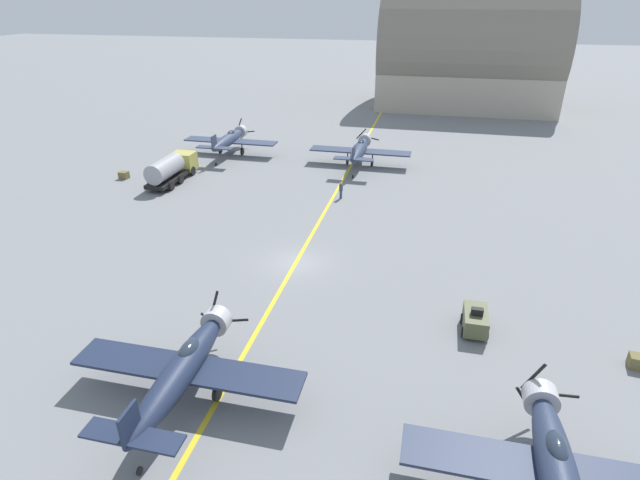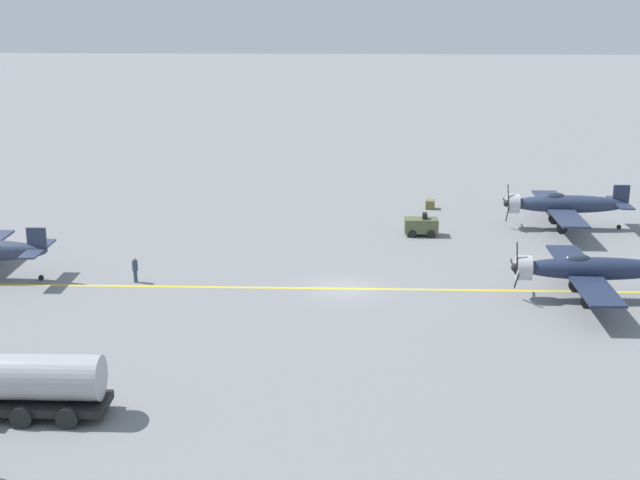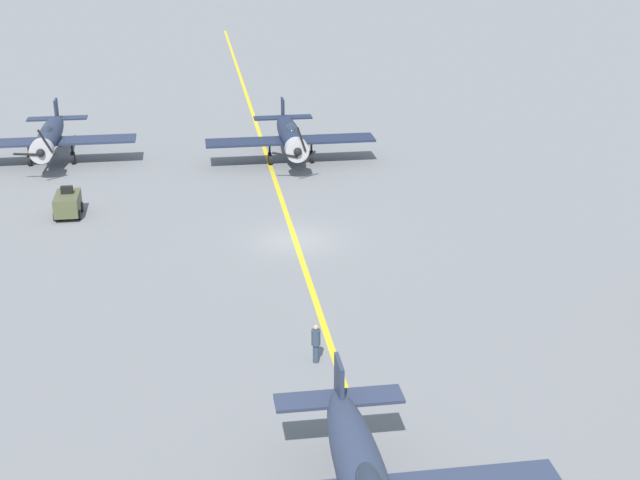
% 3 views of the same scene
% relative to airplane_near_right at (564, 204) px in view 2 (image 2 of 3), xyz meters
% --- Properties ---
extents(ground_plane, '(400.00, 400.00, 0.00)m').
position_rel_airplane_near_right_xyz_m(ground_plane, '(-15.40, 17.42, -2.01)').
color(ground_plane, slate).
extents(taxiway_stripe, '(0.30, 160.00, 0.01)m').
position_rel_airplane_near_right_xyz_m(taxiway_stripe, '(-15.40, 17.42, -2.01)').
color(taxiway_stripe, yellow).
rests_on(taxiway_stripe, ground).
extents(airplane_near_right, '(12.00, 9.98, 3.65)m').
position_rel_airplane_near_right_xyz_m(airplane_near_right, '(0.00, 0.00, 0.00)').
color(airplane_near_right, '#26314A').
rests_on(airplane_near_right, ground).
extents(airplane_near_center, '(12.00, 9.98, 3.74)m').
position_rel_airplane_near_right_xyz_m(airplane_near_center, '(-16.91, 2.25, 0.00)').
color(airplane_near_center, '#1E2942').
rests_on(airplane_near_center, ground).
extents(fuel_tanker, '(2.67, 8.00, 2.98)m').
position_rel_airplane_near_right_xyz_m(fuel_tanker, '(-33.58, 32.15, -0.50)').
color(fuel_tanker, black).
rests_on(fuel_tanker, ground).
extents(tow_tractor, '(1.57, 2.60, 1.79)m').
position_rel_airplane_near_right_xyz_m(tow_tractor, '(-2.39, 11.55, -1.22)').
color(tow_tractor, '#515638').
rests_on(tow_tractor, ground).
extents(ground_crew_walking, '(0.38, 0.38, 1.73)m').
position_rel_airplane_near_right_xyz_m(ground_crew_walking, '(-14.57, 31.36, -1.07)').
color(ground_crew_walking, '#334256').
rests_on(ground_crew_walking, ground).
extents(supply_crate_by_tanker, '(1.01, 0.88, 0.77)m').
position_rel_airplane_near_right_xyz_m(supply_crate_by_tanker, '(6.28, 10.13, -1.63)').
color(supply_crate_by_tanker, brown).
rests_on(supply_crate_by_tanker, ground).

